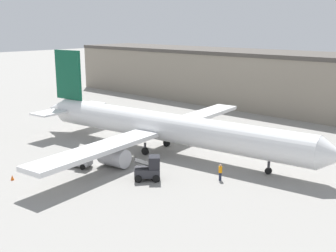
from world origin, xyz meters
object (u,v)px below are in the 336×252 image
Objects in this scene: baggage_tug at (79,159)px; safety_cone_near at (12,177)px; airplane at (161,127)px; belt_loader_truck at (149,169)px; ground_crew_worker at (220,172)px.

baggage_tug is 6.45× the size of safety_cone_near.
belt_loader_truck is at bearing -60.42° from airplane.
airplane is 13.65× the size of belt_loader_truck.
ground_crew_worker is at bearing -22.80° from airplane.
baggage_tug is at bearing 76.70° from safety_cone_near.
ground_crew_worker is at bearing 4.77° from baggage_tug.
ground_crew_worker reaches higher than safety_cone_near.
airplane is 77.24× the size of safety_cone_near.
airplane reaches higher than belt_loader_truck.
belt_loader_truck is (5.82, -7.85, -2.04)m from airplane.
airplane is 24.94× the size of ground_crew_worker.
airplane reaches higher than baggage_tug.
safety_cone_near is at bearing 143.99° from ground_crew_worker.
belt_loader_truck is 5.66× the size of safety_cone_near.
baggage_tug is 7.24m from safety_cone_near.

